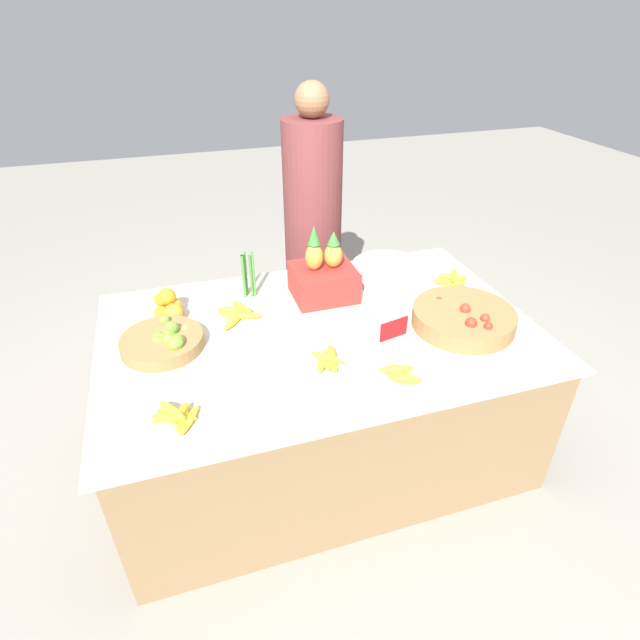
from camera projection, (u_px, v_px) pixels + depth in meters
ground_plane at (320, 442)px, 2.52m from camera, size 12.00×12.00×0.00m
market_table at (320, 390)px, 2.34m from camera, size 1.85×1.19×0.68m
lime_bowl at (164, 341)px, 2.02m from camera, size 0.33×0.33×0.11m
tomato_basket at (463, 318)px, 2.16m from camera, size 0.44×0.44×0.11m
orange_pile at (169, 306)px, 2.21m from camera, size 0.13×0.15×0.13m
metal_bowl at (387, 271)px, 2.54m from camera, size 0.35×0.35×0.07m
price_sign at (394, 329)px, 2.08m from camera, size 0.13×0.03×0.09m
produce_crate at (323, 277)px, 2.35m from camera, size 0.29×0.26×0.36m
veg_bundle at (248, 275)px, 2.35m from camera, size 0.06×0.06×0.22m
banana_bunch_front_center at (238, 314)px, 2.22m from camera, size 0.20×0.19×0.06m
banana_bunch_front_right at (451, 280)px, 2.48m from camera, size 0.16×0.14×0.06m
banana_bunch_front_left at (329, 359)px, 1.94m from camera, size 0.13×0.15×0.06m
banana_bunch_middle_right at (177, 416)px, 1.68m from camera, size 0.17×0.16×0.06m
banana_bunch_middle_left at (400, 374)px, 1.87m from camera, size 0.14×0.15×0.04m
vendor_person at (313, 234)px, 2.97m from camera, size 0.34×0.34×1.55m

